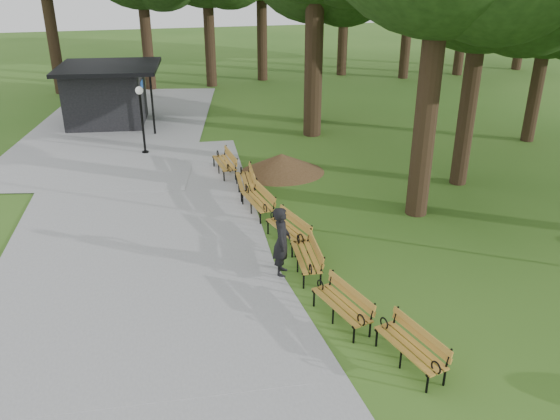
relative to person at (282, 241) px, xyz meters
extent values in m
plane|color=#315B1A|center=(0.07, 0.77, -0.96)|extent=(100.00, 100.00, 0.00)
cube|color=gray|center=(-3.93, 3.77, -0.93)|extent=(12.00, 38.00, 0.06)
imported|color=black|center=(0.00, 0.00, 0.00)|extent=(0.65, 0.81, 1.92)
cylinder|color=black|center=(-3.54, 10.73, 0.32)|extent=(0.10, 0.10, 2.57)
sphere|color=white|center=(-3.54, 10.73, 1.70)|extent=(0.32, 0.32, 0.32)
cone|color=#47301C|center=(1.57, 7.33, -0.58)|extent=(2.79, 2.79, 0.77)
cylinder|color=black|center=(5.09, 2.83, 3.25)|extent=(0.70, 0.70, 8.43)
cylinder|color=black|center=(7.70, 4.98, 2.71)|extent=(0.60, 0.60, 7.34)
cylinder|color=black|center=(3.98, 11.87, 3.31)|extent=(0.80, 0.80, 8.55)
cylinder|color=black|center=(4.54, 13.84, 2.66)|extent=(0.76, 0.76, 7.25)
cylinder|color=black|center=(13.17, 9.01, 1.92)|extent=(0.56, 0.56, 5.76)
camera|label=1|loc=(-2.84, -13.13, 7.06)|focal=37.37mm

